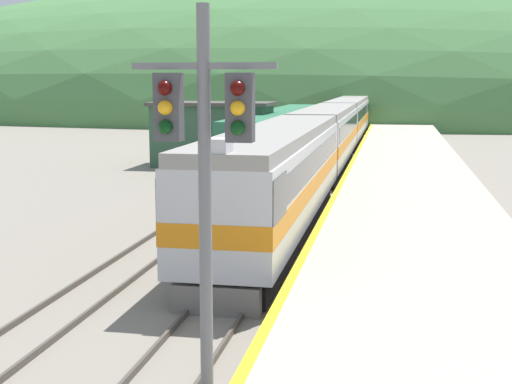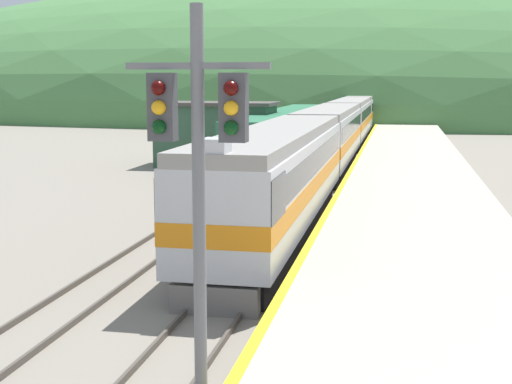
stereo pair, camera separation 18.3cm
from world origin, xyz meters
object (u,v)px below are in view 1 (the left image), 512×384
Objects in this scene: carriage_third at (347,120)px; carriage_fourth at (358,111)px; express_train_lead_car at (277,177)px; siding_train at (281,135)px; signal_mast_main at (204,169)px; carriage_second at (327,136)px.

carriage_fourth is at bearing 90.00° from carriage_third.
express_train_lead_car is 25.93m from siding_train.
siding_train is 4.12× the size of signal_mast_main.
express_train_lead_car is at bearing -90.00° from carriage_fourth.
express_train_lead_car is 1.05× the size of carriage_third.
carriage_fourth is at bearing 90.00° from express_train_lead_car.
signal_mast_main reaches higher than carriage_third.
siding_train is at bearing 98.64° from express_train_lead_car.
carriage_third is 0.66× the size of siding_train.
signal_mast_main reaches higher than carriage_second.
carriage_third is at bearing 90.00° from express_train_lead_car.
carriage_second is 1.00× the size of carriage_third.
express_train_lead_car reaches higher than carriage_third.
carriage_second and carriage_third have the same top height.
carriage_second reaches higher than siding_train.
carriage_second is 37.01m from signal_mast_main.
carriage_third reaches higher than siding_train.
carriage_fourth is (0.00, 19.96, 0.00)m from carriage_third.
carriage_second is at bearing 90.00° from express_train_lead_car.
carriage_fourth is at bearing 83.64° from siding_train.
express_train_lead_car is 60.58m from carriage_fourth.
signal_mast_main is at bearing -82.61° from siding_train.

